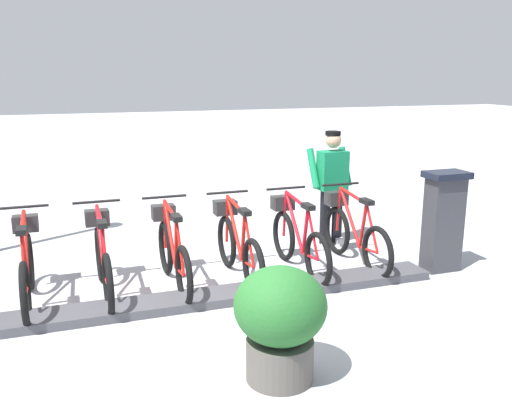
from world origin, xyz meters
name	(u,v)px	position (x,y,z in m)	size (l,w,h in m)	color
ground_plane	(203,303)	(0.00, 0.00, 0.00)	(60.00, 60.00, 0.00)	#B0B0B4
dock_rail_base	(202,299)	(0.00, 0.00, 0.05)	(0.44, 5.58, 0.10)	#47474C
payment_kiosk	(443,220)	(0.05, -3.14, 0.67)	(0.36, 0.52, 1.28)	#38383D
bike_docked_0	(353,232)	(0.62, -2.19, 0.43)	(1.72, 0.54, 1.02)	black
bike_docked_1	(297,238)	(0.62, -1.39, 0.43)	(1.72, 0.54, 1.02)	black
bike_docked_2	(237,244)	(0.62, -0.60, 0.43)	(1.72, 0.54, 1.02)	black
bike_docked_3	(172,251)	(0.62, 0.20, 0.43)	(1.72, 0.54, 1.02)	black
bike_docked_4	(103,258)	(0.62, 1.00, 0.43)	(1.72, 0.54, 1.02)	black
bike_docked_5	(27,266)	(0.62, 1.80, 0.43)	(1.72, 0.54, 1.02)	black
worker_near_rack	(332,183)	(1.52, -2.31, 0.91)	(0.47, 0.63, 1.66)	white
planter_bush	(280,318)	(-1.72, -0.24, 0.54)	(0.76, 0.76, 0.97)	#59544C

